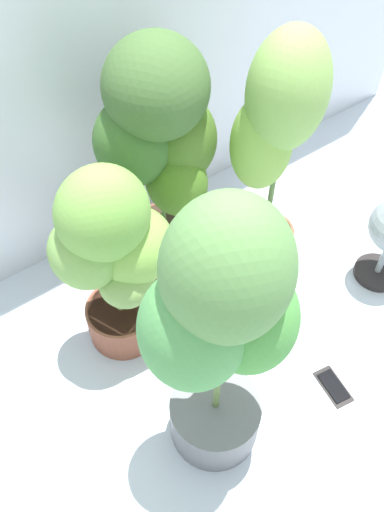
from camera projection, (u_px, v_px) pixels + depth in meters
ground_plane at (258, 356)px, 1.82m from camera, size 8.00×8.00×0.00m
potted_plant_front_left at (220, 331)px, 1.20m from camera, size 0.46×0.38×1.01m
potted_plant_back_center at (160, 145)px, 1.66m from camera, size 0.48×0.46×0.94m
potted_plant_back_right at (275, 139)px, 1.64m from camera, size 0.38×0.35×0.97m
potted_plant_back_left at (113, 255)px, 1.55m from camera, size 0.43×0.34×0.76m
cell_phone at (333, 386)px, 1.74m from camera, size 0.09×0.15×0.01m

